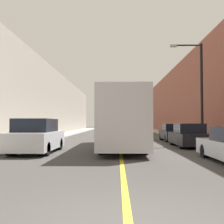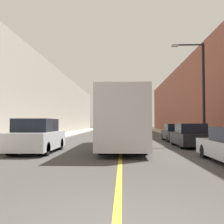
# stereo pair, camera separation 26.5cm
# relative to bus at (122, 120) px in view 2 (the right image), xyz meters

# --- Properties ---
(sidewalk_left) EXTENTS (2.78, 72.00, 0.13)m
(sidewalk_left) POSITION_rel_bus_xyz_m (-7.31, 17.25, -1.74)
(sidewalk_left) COLOR #B2AA9E
(sidewalk_left) RESTS_ON ground
(sidewalk_right) EXTENTS (2.78, 72.00, 0.13)m
(sidewalk_right) POSITION_rel_bus_xyz_m (7.12, 17.25, -1.74)
(sidewalk_right) COLOR #B2AA9E
(sidewalk_right) RESTS_ON ground
(building_row_left) EXTENTS (4.00, 72.00, 8.85)m
(building_row_left) POSITION_rel_bus_xyz_m (-10.70, 17.25, 2.62)
(building_row_left) COLOR gray
(building_row_left) RESTS_ON ground
(building_row_right) EXTENTS (4.00, 72.00, 10.17)m
(building_row_right) POSITION_rel_bus_xyz_m (10.51, 17.25, 3.28)
(building_row_right) COLOR brown
(building_row_right) RESTS_ON ground
(road_center_line) EXTENTS (0.16, 72.00, 0.01)m
(road_center_line) POSITION_rel_bus_xyz_m (-0.09, 17.25, -1.80)
(road_center_line) COLOR gold
(road_center_line) RESTS_ON ground
(bus) EXTENTS (2.53, 11.18, 3.38)m
(bus) POSITION_rel_bus_xyz_m (0.00, 0.00, 0.00)
(bus) COLOR silver
(bus) RESTS_ON ground
(parked_suv_left) EXTENTS (2.05, 4.58, 1.82)m
(parked_suv_left) POSITION_rel_bus_xyz_m (-4.62, -2.80, -0.96)
(parked_suv_left) COLOR silver
(parked_suv_left) RESTS_ON ground
(car_right_mid) EXTENTS (1.88, 4.43, 1.56)m
(car_right_mid) POSITION_rel_bus_xyz_m (4.47, 0.75, -1.11)
(car_right_mid) COLOR black
(car_right_mid) RESTS_ON ground
(car_right_far) EXTENTS (1.87, 4.34, 1.51)m
(car_right_far) POSITION_rel_bus_xyz_m (4.61, 6.32, -1.13)
(car_right_far) COLOR black
(car_right_far) RESTS_ON ground
(street_lamp_right) EXTENTS (2.43, 0.24, 7.41)m
(street_lamp_right) POSITION_rel_bus_xyz_m (5.83, 2.77, 2.54)
(street_lamp_right) COLOR black
(street_lamp_right) RESTS_ON sidewalk_right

